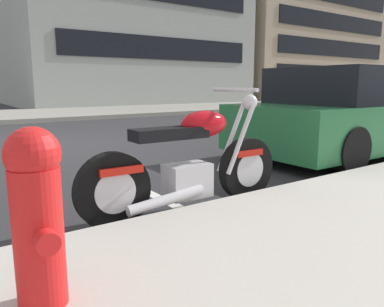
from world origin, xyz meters
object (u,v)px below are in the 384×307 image
Objects in this scene: parked_car_near_corner at (356,114)px; fire_hydrant at (37,214)px; car_opposite_curb at (369,93)px; parked_motorcycle at (190,166)px.

parked_car_near_corner is 5.43× the size of fire_hydrant.
car_opposite_curb reaches higher than fire_hydrant.
parked_car_near_corner is at bearing 12.93° from parked_motorcycle.
parked_motorcycle is 4.04m from parked_car_near_corner.
parked_motorcycle is 2.47× the size of fire_hydrant.
car_opposite_curb is 5.72× the size of fire_hydrant.
parked_motorcycle is at bearing -167.31° from parked_car_near_corner.
car_opposite_curb is 21.09m from fire_hydrant.
parked_car_near_corner is at bearing 18.63° from fire_hydrant.
parked_car_near_corner is at bearing 26.54° from car_opposite_curb.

